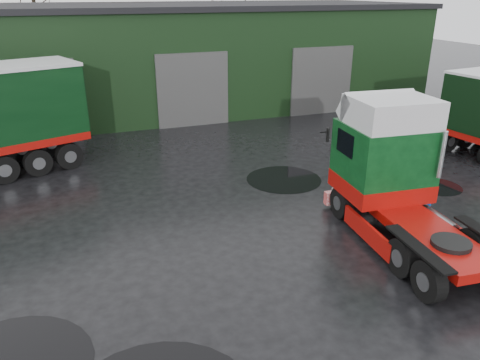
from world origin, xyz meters
name	(u,v)px	position (x,y,z in m)	size (l,w,h in m)	color
ground	(253,253)	(0.00, 0.00, 0.00)	(100.00, 100.00, 0.00)	black
warehouse	(168,55)	(2.00, 20.00, 3.16)	(32.40, 12.40, 6.30)	black
hero_tractor	(419,182)	(4.50, -1.30, 2.09)	(2.85, 6.73, 4.18)	#0B3B16
wash_bucket	(426,204)	(6.85, 0.71, 0.14)	(0.29, 0.29, 0.27)	#083FAD
tree_back_a	(37,23)	(-6.00, 30.00, 4.75)	(4.40, 4.40, 9.50)	black
tree_back_b	(233,30)	(10.00, 30.00, 3.75)	(4.40, 4.40, 7.50)	black
puddle_1	(284,179)	(3.28, 4.86, 0.00)	(3.02, 3.02, 0.01)	black
puddle_4	(437,187)	(8.56, 2.09, 0.00)	(1.87, 1.87, 0.01)	black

